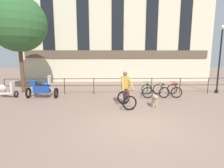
% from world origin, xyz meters
% --- Properties ---
extents(ground_plane, '(60.00, 60.00, 0.00)m').
position_xyz_m(ground_plane, '(0.00, 0.00, 0.00)').
color(ground_plane, '#8E7060').
extents(canal_railing, '(15.05, 0.05, 1.05)m').
position_xyz_m(canal_railing, '(-0.00, 5.20, 0.71)').
color(canal_railing, '#2D2B28').
rests_on(canal_railing, ground_plane).
extents(building_facade, '(18.00, 0.72, 10.80)m').
position_xyz_m(building_facade, '(0.00, 10.99, 5.38)').
color(building_facade, beige).
rests_on(building_facade, ground_plane).
extents(cyclist_with_bike, '(0.84, 1.26, 1.70)m').
position_xyz_m(cyclist_with_bike, '(-0.12, 2.48, 0.76)').
color(cyclist_with_bike, black).
rests_on(cyclist_with_bike, ground_plane).
extents(dog, '(0.27, 0.87, 0.65)m').
position_xyz_m(dog, '(1.26, 2.24, 0.46)').
color(dog, tan).
rests_on(dog, ground_plane).
extents(parked_motorcycle, '(1.79, 0.69, 1.35)m').
position_xyz_m(parked_motorcycle, '(-4.87, 4.30, 0.56)').
color(parked_motorcycle, black).
rests_on(parked_motorcycle, ground_plane).
extents(parked_bicycle_near_lamp, '(0.84, 1.21, 0.86)m').
position_xyz_m(parked_bicycle_near_lamp, '(1.44, 4.54, 0.36)').
color(parked_bicycle_near_lamp, black).
rests_on(parked_bicycle_near_lamp, ground_plane).
extents(parked_bicycle_mid_left, '(0.74, 1.15, 0.86)m').
position_xyz_m(parked_bicycle_mid_left, '(2.28, 4.54, 0.36)').
color(parked_bicycle_mid_left, black).
rests_on(parked_bicycle_mid_left, ground_plane).
extents(parked_bicycle_mid_right, '(0.81, 1.19, 0.86)m').
position_xyz_m(parked_bicycle_mid_right, '(3.13, 4.54, 0.36)').
color(parked_bicycle_mid_right, black).
rests_on(parked_bicycle_mid_right, ground_plane).
extents(parked_scooter, '(1.31, 0.53, 0.96)m').
position_xyz_m(parked_scooter, '(-7.09, 4.54, 0.46)').
color(parked_scooter, black).
rests_on(parked_scooter, ground_plane).
extents(street_lamp, '(0.28, 0.28, 4.38)m').
position_xyz_m(street_lamp, '(6.32, 5.33, 2.46)').
color(street_lamp, black).
rests_on(street_lamp, ground_plane).
extents(tree_canalside_left, '(3.68, 3.68, 6.39)m').
position_xyz_m(tree_canalside_left, '(-6.84, 6.26, 4.54)').
color(tree_canalside_left, brown).
rests_on(tree_canalside_left, ground_plane).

